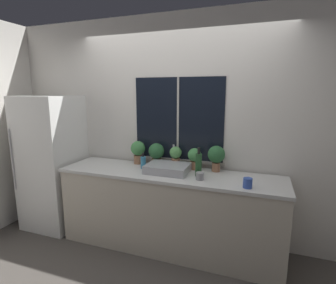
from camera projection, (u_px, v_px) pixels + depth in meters
name	position (u px, v px, depth m)	size (l,w,h in m)	color
ground_plane	(159.00, 261.00, 2.84)	(14.00, 14.00, 0.00)	#4C4742
wall_back	(179.00, 130.00, 3.20)	(8.00, 0.09, 2.70)	silver
wall_left	(73.00, 117.00, 4.73)	(0.06, 7.00, 2.70)	silver
counter	(169.00, 210.00, 3.03)	(2.54, 0.62, 0.91)	beige
refrigerator	(53.00, 162.00, 3.52)	(0.68, 0.71, 1.75)	silver
sink	(168.00, 168.00, 2.96)	(0.47, 0.41, 0.28)	#ADADB2
potted_plant_far_left	(138.00, 150.00, 3.29)	(0.18, 0.18, 0.29)	#9E6B4C
potted_plant_left	(156.00, 153.00, 3.21)	(0.19, 0.19, 0.28)	#9E6B4C
potted_plant_center	(176.00, 155.00, 3.13)	(0.14, 0.14, 0.25)	#9E6B4C
potted_plant_right	(194.00, 157.00, 3.05)	(0.16, 0.16, 0.25)	#9E6B4C
potted_plant_far_right	(216.00, 156.00, 2.96)	(0.20, 0.20, 0.30)	#9E6B4C
soap_bottle	(143.00, 162.00, 3.09)	(0.06, 0.06, 0.19)	teal
bottle_tall	(199.00, 164.00, 2.80)	(0.07, 0.07, 0.32)	#235128
mug_blue	(248.00, 183.00, 2.47)	(0.09, 0.09, 0.10)	#3351AD
mug_grey	(200.00, 176.00, 2.70)	(0.08, 0.08, 0.08)	gray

